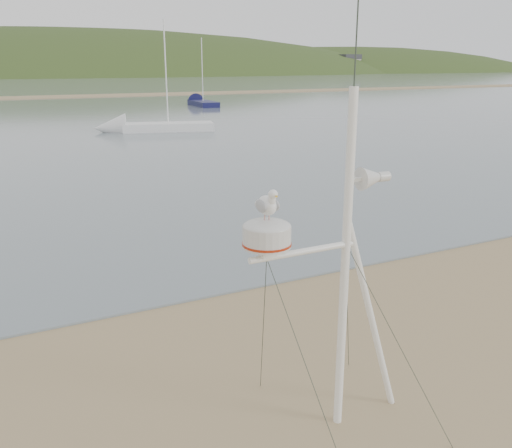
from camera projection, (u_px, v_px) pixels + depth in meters
name	position (u px, v px, depth m)	size (l,w,h in m)	color
hill_ridge	(33.00, 125.00, 220.10)	(620.00, 180.00, 80.00)	#293B18
mast_rig	(340.00, 338.00, 6.12)	(2.11, 2.25, 4.75)	white
sailboat_blue_far	(198.00, 102.00, 56.05)	(2.29, 7.30, 7.14)	#121340
sailboat_white_near	(136.00, 127.00, 33.83)	(7.58, 3.65, 7.31)	white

